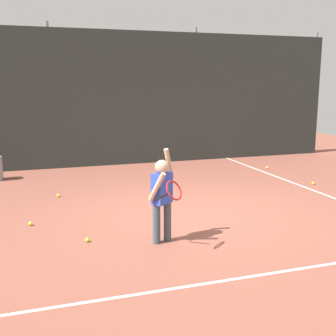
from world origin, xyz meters
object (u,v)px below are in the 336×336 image
(water_bottle, at_px, (159,181))
(tennis_ball_4, at_px, (87,240))
(tennis_player, at_px, (162,194))
(tennis_ball_1, at_px, (30,224))
(tennis_ball_0, at_px, (313,183))
(tennis_ball_3, at_px, (58,196))
(tennis_ball_2, at_px, (267,168))

(water_bottle, height_order, tennis_ball_4, water_bottle)
(tennis_player, distance_m, tennis_ball_1, 2.37)
(water_bottle, bearing_deg, tennis_ball_0, -16.89)
(tennis_player, relative_size, tennis_ball_3, 20.46)
(tennis_ball_1, xyz_separation_m, tennis_ball_2, (6.08, 2.87, 0.00))
(tennis_ball_2, xyz_separation_m, tennis_ball_4, (-5.31, -3.89, 0.00))
(water_bottle, relative_size, tennis_ball_4, 3.33)
(water_bottle, distance_m, tennis_ball_0, 3.48)
(tennis_ball_3, bearing_deg, tennis_player, -67.79)
(tennis_player, bearing_deg, tennis_ball_0, -7.28)
(tennis_ball_0, bearing_deg, tennis_ball_3, 172.85)
(tennis_player, xyz_separation_m, tennis_ball_3, (-1.24, 3.03, -0.69))
(tennis_ball_1, relative_size, tennis_ball_2, 1.00)
(tennis_ball_0, relative_size, tennis_ball_1, 1.00)
(tennis_ball_4, bearing_deg, tennis_ball_0, 20.35)
(water_bottle, xyz_separation_m, tennis_ball_3, (-2.22, -0.32, -0.08))
(tennis_ball_2, relative_size, tennis_ball_3, 1.00)
(tennis_ball_3, xyz_separation_m, tennis_ball_4, (0.21, -2.68, 0.00))
(tennis_ball_0, bearing_deg, water_bottle, 163.11)
(tennis_ball_0, xyz_separation_m, tennis_ball_1, (-6.12, -0.96, 0.00))
(tennis_ball_1, height_order, tennis_ball_3, same)
(tennis_player, bearing_deg, tennis_ball_2, 9.07)
(water_bottle, relative_size, tennis_ball_1, 3.33)
(tennis_ball_0, xyz_separation_m, tennis_ball_4, (-5.35, -1.99, 0.00))
(tennis_ball_1, distance_m, tennis_ball_3, 1.76)
(tennis_ball_0, height_order, tennis_ball_3, same)
(water_bottle, height_order, tennis_ball_0, water_bottle)
(tennis_ball_1, distance_m, tennis_ball_2, 6.72)
(tennis_ball_2, bearing_deg, tennis_ball_4, -143.77)
(tennis_ball_3, distance_m, tennis_ball_4, 2.69)
(tennis_ball_4, bearing_deg, tennis_player, -18.72)
(water_bottle, height_order, tennis_ball_2, water_bottle)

